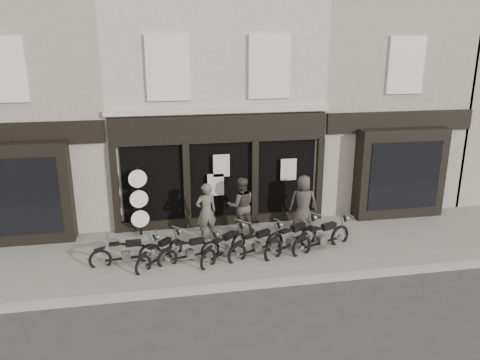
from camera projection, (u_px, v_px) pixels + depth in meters
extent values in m
plane|color=#2D2B28|center=(236.00, 266.00, 13.41)|extent=(90.00, 90.00, 0.00)
cube|color=slate|center=(231.00, 251.00, 14.24)|extent=(30.00, 4.20, 0.12)
cube|color=gray|center=(245.00, 286.00, 12.21)|extent=(30.00, 0.25, 0.13)
cube|color=#BCB5A1|center=(209.00, 98.00, 17.87)|extent=(7.20, 6.00, 8.20)
cube|color=black|center=(220.00, 129.00, 15.16)|extent=(7.10, 0.18, 0.90)
cube|color=black|center=(221.00, 186.00, 15.78)|extent=(6.50, 0.10, 2.95)
cube|color=black|center=(222.00, 222.00, 16.08)|extent=(7.10, 0.20, 0.44)
cube|color=#B4AC9C|center=(220.00, 110.00, 15.01)|extent=(7.30, 0.22, 0.18)
cube|color=silver|center=(168.00, 68.00, 14.34)|extent=(1.35, 0.12, 2.00)
cube|color=black|center=(168.00, 68.00, 14.37)|extent=(1.05, 0.06, 1.70)
cube|color=silver|center=(269.00, 67.00, 14.90)|extent=(1.35, 0.12, 2.00)
cube|color=black|center=(269.00, 67.00, 14.93)|extent=(1.05, 0.06, 1.70)
cube|color=black|center=(116.00, 191.00, 15.08)|extent=(0.22, 0.22, 3.00)
cube|color=black|center=(187.00, 187.00, 15.49)|extent=(0.22, 0.22, 3.00)
cube|color=black|center=(255.00, 183.00, 15.89)|extent=(0.22, 0.22, 3.00)
cube|color=black|center=(319.00, 180.00, 16.29)|extent=(0.22, 0.22, 3.00)
cube|color=beige|center=(221.00, 166.00, 15.39)|extent=(0.55, 0.04, 0.75)
cube|color=beige|center=(288.00, 169.00, 15.87)|extent=(0.55, 0.04, 0.75)
cube|color=beige|center=(216.00, 185.00, 15.54)|extent=(0.55, 0.04, 0.75)
cube|color=#9D9585|center=(33.00, 101.00, 16.76)|extent=(5.50, 6.00, 8.20)
cube|color=black|center=(17.00, 194.00, 14.30)|extent=(3.20, 0.70, 3.20)
cube|color=black|center=(14.00, 198.00, 13.97)|extent=(2.60, 0.06, 2.40)
cube|color=black|center=(12.00, 134.00, 14.06)|extent=(5.40, 0.16, 0.70)
cube|color=silver|center=(2.00, 70.00, 13.52)|extent=(1.30, 0.10, 1.90)
cube|color=black|center=(3.00, 69.00, 13.55)|extent=(1.00, 0.06, 1.60)
cube|color=#9D9585|center=(364.00, 94.00, 18.98)|extent=(5.50, 6.00, 8.20)
cube|color=black|center=(400.00, 173.00, 16.52)|extent=(3.20, 0.70, 3.20)
cube|color=black|center=(405.00, 176.00, 16.19)|extent=(2.60, 0.06, 2.40)
cube|color=black|center=(401.00, 121.00, 16.28)|extent=(5.40, 0.16, 0.70)
cube|color=silver|center=(406.00, 65.00, 15.74)|extent=(1.30, 0.10, 1.90)
cube|color=black|center=(406.00, 65.00, 15.77)|extent=(1.00, 0.06, 1.60)
torus|color=black|center=(150.00, 254.00, 13.45)|extent=(0.65, 0.15, 0.64)
torus|color=black|center=(100.00, 260.00, 13.08)|extent=(0.65, 0.15, 0.64)
cube|color=black|center=(126.00, 258.00, 13.27)|extent=(1.13, 0.16, 0.06)
cube|color=gray|center=(126.00, 256.00, 13.26)|extent=(0.24, 0.19, 0.25)
cube|color=black|center=(133.00, 243.00, 13.22)|extent=(0.45, 0.20, 0.16)
cube|color=black|center=(114.00, 244.00, 13.06)|extent=(0.30, 0.22, 0.06)
cylinder|color=gray|center=(156.00, 233.00, 13.32)|extent=(0.09, 0.55, 0.03)
torus|color=black|center=(175.00, 249.00, 13.82)|extent=(0.49, 0.49, 0.61)
torus|color=black|center=(143.00, 266.00, 12.78)|extent=(0.49, 0.49, 0.61)
cube|color=black|center=(160.00, 258.00, 13.31)|extent=(0.78, 0.80, 0.05)
cube|color=gray|center=(160.00, 256.00, 13.30)|extent=(0.27, 0.27, 0.23)
cube|color=black|center=(165.00, 242.00, 13.37)|extent=(0.40, 0.40, 0.15)
cube|color=black|center=(152.00, 247.00, 12.96)|extent=(0.32, 0.32, 0.05)
cylinder|color=gray|center=(179.00, 228.00, 13.80)|extent=(0.40, 0.39, 0.03)
torus|color=black|center=(210.00, 251.00, 13.69)|extent=(0.61, 0.23, 0.61)
torus|color=black|center=(167.00, 259.00, 13.16)|extent=(0.61, 0.23, 0.61)
cube|color=black|center=(189.00, 256.00, 13.44)|extent=(1.05, 0.32, 0.05)
cube|color=gray|center=(190.00, 254.00, 13.42)|extent=(0.25, 0.21, 0.23)
cube|color=black|center=(197.00, 241.00, 13.41)|extent=(0.44, 0.25, 0.15)
cube|color=black|center=(180.00, 243.00, 13.20)|extent=(0.31, 0.24, 0.05)
cylinder|color=gray|center=(216.00, 231.00, 13.60)|extent=(0.16, 0.51, 0.03)
torus|color=black|center=(238.00, 243.00, 14.14)|extent=(0.54, 0.52, 0.66)
torus|color=black|center=(208.00, 260.00, 13.05)|extent=(0.54, 0.52, 0.66)
cube|color=black|center=(224.00, 253.00, 13.61)|extent=(0.88, 0.83, 0.06)
cube|color=gray|center=(224.00, 250.00, 13.60)|extent=(0.29, 0.29, 0.25)
cube|color=black|center=(229.00, 236.00, 13.67)|extent=(0.44, 0.43, 0.17)
cube|color=black|center=(217.00, 241.00, 13.24)|extent=(0.35, 0.34, 0.06)
cylinder|color=gray|center=(242.00, 221.00, 14.12)|extent=(0.41, 0.44, 0.04)
torus|color=black|center=(274.00, 242.00, 14.20)|extent=(0.63, 0.37, 0.66)
torus|color=black|center=(237.00, 255.00, 13.39)|extent=(0.63, 0.37, 0.66)
cube|color=black|center=(256.00, 249.00, 13.81)|extent=(1.06, 0.55, 0.06)
cube|color=gray|center=(257.00, 247.00, 13.80)|extent=(0.29, 0.26, 0.25)
cube|color=black|center=(263.00, 233.00, 13.82)|extent=(0.47, 0.34, 0.16)
cube|color=black|center=(248.00, 237.00, 13.50)|extent=(0.35, 0.30, 0.06)
cylinder|color=gray|center=(280.00, 221.00, 14.14)|extent=(0.28, 0.52, 0.03)
torus|color=black|center=(308.00, 236.00, 14.53)|extent=(0.68, 0.46, 0.73)
torus|color=black|center=(273.00, 251.00, 13.54)|extent=(0.68, 0.46, 0.73)
cube|color=black|center=(291.00, 245.00, 14.05)|extent=(1.12, 0.71, 0.06)
cube|color=gray|center=(292.00, 242.00, 14.04)|extent=(0.32, 0.30, 0.28)
cube|color=black|center=(298.00, 227.00, 14.08)|extent=(0.52, 0.41, 0.18)
cube|color=black|center=(284.00, 231.00, 13.69)|extent=(0.39, 0.35, 0.06)
cylinder|color=gray|center=(314.00, 213.00, 14.48)|extent=(0.36, 0.55, 0.04)
torus|color=black|center=(340.00, 236.00, 14.57)|extent=(0.70, 0.35, 0.72)
torus|color=black|center=(302.00, 247.00, 13.79)|extent=(0.70, 0.35, 0.72)
cube|color=black|center=(321.00, 243.00, 14.20)|extent=(1.19, 0.51, 0.06)
cube|color=gray|center=(322.00, 240.00, 14.18)|extent=(0.31, 0.27, 0.27)
cube|color=black|center=(329.00, 226.00, 14.20)|extent=(0.52, 0.35, 0.18)
cube|color=black|center=(314.00, 229.00, 13.88)|extent=(0.37, 0.31, 0.06)
cylinder|color=gray|center=(347.00, 214.00, 14.49)|extent=(0.26, 0.58, 0.04)
imported|color=#4E4940|center=(206.00, 212.00, 14.65)|extent=(0.77, 0.60, 1.87)
imported|color=#3B362F|center=(241.00, 205.00, 15.17)|extent=(0.92, 0.72, 1.89)
imported|color=#39332F|center=(303.00, 203.00, 15.50)|extent=(1.02, 0.79, 1.85)
cylinder|color=black|center=(142.00, 237.00, 15.33)|extent=(0.38, 0.38, 0.06)
cylinder|color=black|center=(139.00, 203.00, 14.99)|extent=(0.07, 0.07, 2.40)
cylinder|color=black|center=(138.00, 179.00, 14.72)|extent=(0.58, 0.13, 0.58)
cylinder|color=silver|center=(138.00, 179.00, 14.70)|extent=(0.58, 0.10, 0.58)
cylinder|color=black|center=(139.00, 199.00, 14.92)|extent=(0.58, 0.13, 0.58)
cylinder|color=silver|center=(139.00, 199.00, 14.89)|extent=(0.58, 0.10, 0.58)
cylinder|color=black|center=(140.00, 219.00, 15.11)|extent=(0.58, 0.13, 0.58)
cylinder|color=silver|center=(140.00, 219.00, 15.09)|extent=(0.58, 0.10, 0.58)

